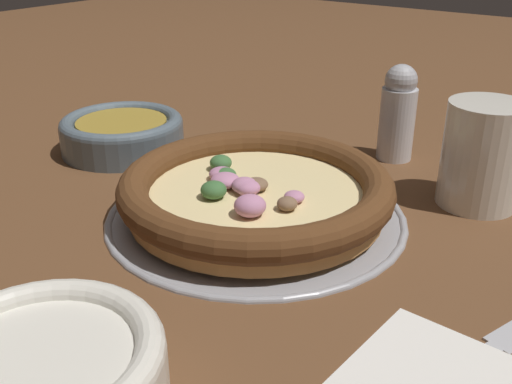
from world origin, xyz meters
name	(u,v)px	position (x,y,z in m)	size (l,w,h in m)	color
ground_plane	(256,216)	(0.00, 0.00, 0.00)	(3.00, 3.00, 0.00)	brown
pizza_tray	(256,214)	(0.00, 0.00, 0.00)	(0.30, 0.30, 0.01)	#9E9EA3
pizza	(256,191)	(0.00, 0.00, 0.03)	(0.27, 0.27, 0.04)	#BC7F42
bowl_near	(122,132)	(-0.25, 0.05, 0.02)	(0.16, 0.16, 0.05)	slate
bowl_far	(41,378)	(0.06, -0.29, 0.03)	(0.15, 0.15, 0.05)	silver
drinking_cup	(483,155)	(0.17, 0.16, 0.05)	(0.08, 0.08, 0.11)	silver
fork	(471,361)	(0.25, -0.09, 0.00)	(0.07, 0.16, 0.00)	#B7B7BC
pepper_shaker	(398,113)	(0.04, 0.23, 0.06)	(0.04, 0.04, 0.12)	silver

